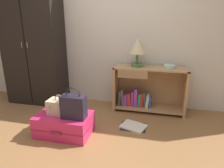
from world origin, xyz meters
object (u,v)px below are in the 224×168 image
Objects in this scene: bookshelf at (146,90)px; train_case at (59,106)px; bowl at (169,66)px; wardrobe at (33,43)px; suitcase_large at (64,124)px; bottle at (37,122)px; handbag at (74,107)px; table_lamp at (137,47)px; open_book_on_floor at (133,126)px.

bookshelf is 1.40m from train_case.
train_case is (-1.36, -0.95, -0.38)m from bowl.
suitcase_large is at bearing -44.36° from wardrobe.
bowl is at bearing 37.22° from suitcase_large.
bookshelf is 1.39m from suitcase_large.
bowl is 2.07m from bottle.
suitcase_large is at bearing -25.75° from train_case.
handbag is (1.12, -0.98, -0.62)m from wardrobe.
train_case is 1.47× the size of bottle.
bowl is (2.25, 0.05, -0.30)m from wardrobe.
bowl is at bearing 1.38° from wardrobe.
bookshelf is at bearing 3.46° from table_lamp.
table_lamp is at bearing 94.62° from open_book_on_floor.
suitcase_large is 0.43m from bottle.
bowl is at bearing 35.06° from train_case.
suitcase_large is (-1.30, -0.98, -0.61)m from bowl.
bottle is (-0.59, 0.09, -0.33)m from handbag.
wardrobe is at bearing -178.45° from bookshelf.
table_lamp is (1.75, 0.04, -0.02)m from wardrobe.
bowl is 1.06m from open_book_on_floor.
train_case reaches higher than bottle.
handbag reaches higher than train_case.
bookshelf reaches higher than handbag.
suitcase_large is at bearing -129.54° from table_lamp.
wardrobe is 3.01× the size of suitcase_large.
suitcase_large reaches higher than bottle.
handbag is at bearing -8.22° from bottle.
table_lamp reaches higher than bottle.
handbag is 0.90m from open_book_on_floor.
bottle is (-1.23, -0.93, -0.93)m from table_lamp.
open_book_on_floor is (-0.45, -0.61, -0.74)m from bowl.
handbag reaches higher than bottle.
bowl reaches higher than bottle.
train_case is at bearing -1.25° from bottle.
open_book_on_floor is at bearing -17.22° from wardrobe.
bowl is 0.91× the size of bottle.
train_case is 1.04m from open_book_on_floor.
train_case is 0.25m from handbag.
table_lamp reaches higher than handbag.
bowl is 1.56m from handbag.
bookshelf reaches higher than bottle.
handbag is (0.17, -0.05, 0.28)m from suitcase_large.
handbag is at bearing -127.77° from bookshelf.
bowl is at bearing 1.40° from table_lamp.
bowl is at bearing 0.37° from bookshelf.
bookshelf is 0.71m from open_book_on_floor.
open_book_on_floor is at bearing -85.38° from table_lamp.
wardrobe is at bearing -178.63° from table_lamp.
handbag is at bearing -121.87° from table_lamp.
bowl is 0.62× the size of train_case.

